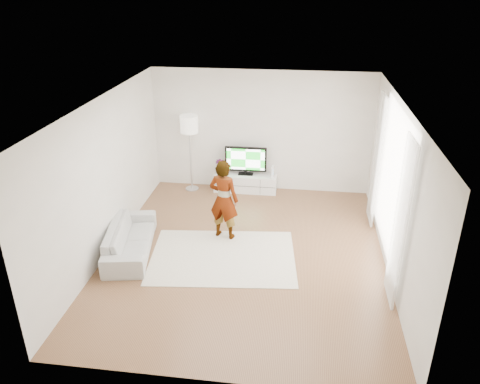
# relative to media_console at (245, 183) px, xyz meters

# --- Properties ---
(floor) EXTENTS (6.00, 6.00, 0.00)m
(floor) POSITION_rel_media_console_xyz_m (0.33, -2.76, -0.21)
(floor) COLOR #8E6440
(floor) RESTS_ON ground
(ceiling) EXTENTS (6.00, 6.00, 0.00)m
(ceiling) POSITION_rel_media_console_xyz_m (0.33, -2.76, 2.59)
(ceiling) COLOR white
(ceiling) RESTS_ON wall_back
(wall_left) EXTENTS (0.02, 6.00, 2.80)m
(wall_left) POSITION_rel_media_console_xyz_m (-2.17, -2.76, 1.19)
(wall_left) COLOR white
(wall_left) RESTS_ON floor
(wall_right) EXTENTS (0.02, 6.00, 2.80)m
(wall_right) POSITION_rel_media_console_xyz_m (2.83, -2.76, 1.19)
(wall_right) COLOR white
(wall_right) RESTS_ON floor
(wall_back) EXTENTS (5.00, 0.02, 2.80)m
(wall_back) POSITION_rel_media_console_xyz_m (0.33, 0.24, 1.19)
(wall_back) COLOR white
(wall_back) RESTS_ON floor
(wall_front) EXTENTS (5.00, 0.02, 2.80)m
(wall_front) POSITION_rel_media_console_xyz_m (0.33, -5.76, 1.19)
(wall_front) COLOR white
(wall_front) RESTS_ON floor
(window) EXTENTS (0.01, 2.60, 2.50)m
(window) POSITION_rel_media_console_xyz_m (2.81, -2.46, 1.24)
(window) COLOR white
(window) RESTS_ON wall_right
(curtain_near) EXTENTS (0.04, 0.70, 2.60)m
(curtain_near) POSITION_rel_media_console_xyz_m (2.73, -3.76, 1.14)
(curtain_near) COLOR white
(curtain_near) RESTS_ON floor
(curtain_far) EXTENTS (0.04, 0.70, 2.60)m
(curtain_far) POSITION_rel_media_console_xyz_m (2.73, -1.16, 1.14)
(curtain_far) COLOR white
(curtain_far) RESTS_ON floor
(media_console) EXTENTS (1.46, 0.42, 0.41)m
(media_console) POSITION_rel_media_console_xyz_m (0.00, 0.00, 0.00)
(media_console) COLOR white
(media_console) RESTS_ON floor
(television) EXTENTS (0.96, 0.19, 0.67)m
(television) POSITION_rel_media_console_xyz_m (0.00, 0.03, 0.57)
(television) COLOR black
(television) RESTS_ON media_console
(game_console) EXTENTS (0.07, 0.18, 0.23)m
(game_console) POSITION_rel_media_console_xyz_m (0.64, -0.00, 0.32)
(game_console) COLOR white
(game_console) RESTS_ON media_console
(potted_plant) EXTENTS (0.22, 0.22, 0.34)m
(potted_plant) POSITION_rel_media_console_xyz_m (-0.62, 0.00, 0.38)
(potted_plant) COLOR #3F7238
(potted_plant) RESTS_ON media_console
(rug) EXTENTS (2.77, 2.12, 0.01)m
(rug) POSITION_rel_media_console_xyz_m (-0.05, -2.92, -0.20)
(rug) COLOR silver
(rug) RESTS_ON floor
(player) EXTENTS (0.65, 0.51, 1.58)m
(player) POSITION_rel_media_console_xyz_m (-0.15, -2.19, 0.60)
(player) COLOR #334772
(player) RESTS_ON rug
(sofa) EXTENTS (1.05, 1.97, 0.54)m
(sofa) POSITION_rel_media_console_xyz_m (-1.76, -2.96, 0.07)
(sofa) COLOR silver
(sofa) RESTS_ON floor
(floor_lamp) EXTENTS (0.40, 0.40, 1.80)m
(floor_lamp) POSITION_rel_media_console_xyz_m (-1.28, -0.06, 1.32)
(floor_lamp) COLOR silver
(floor_lamp) RESTS_ON floor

